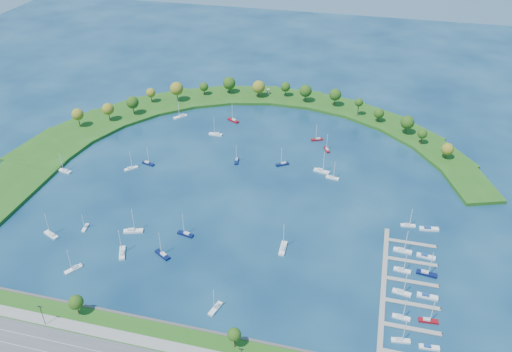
% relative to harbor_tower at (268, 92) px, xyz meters
% --- Properties ---
extents(ground, '(700.00, 700.00, 0.00)m').
position_rel_harbor_tower_xyz_m(ground, '(14.30, -118.60, -4.05)').
color(ground, '#072343').
rests_on(ground, ground).
extents(breakwater, '(286.74, 247.64, 2.00)m').
position_rel_harbor_tower_xyz_m(breakwater, '(-32.02, -69.88, -3.06)').
color(breakwater, '#235316').
rests_on(breakwater, ground).
extents(breakwater_trees, '(239.67, 87.96, 14.63)m').
position_rel_harbor_tower_xyz_m(breakwater_trees, '(-4.27, -29.35, 6.26)').
color(breakwater_trees, '#382314').
rests_on(breakwater_trees, breakwater).
extents(harbor_tower, '(2.60, 2.60, 3.98)m').
position_rel_harbor_tower_xyz_m(harbor_tower, '(0.00, 0.00, 0.00)').
color(harbor_tower, gray).
rests_on(harbor_tower, breakwater).
extents(dock_system, '(24.28, 82.00, 1.60)m').
position_rel_harbor_tower_xyz_m(dock_system, '(99.60, -179.60, -3.69)').
color(dock_system, gray).
rests_on(dock_system, ground).
extents(moored_boat_0, '(7.82, 6.29, 11.67)m').
position_rel_harbor_tower_xyz_m(moored_boat_0, '(29.98, -92.24, -3.15)').
color(moored_boat_0, '#0A1240').
rests_on(moored_boat_0, ground).
extents(moored_boat_1, '(7.11, 7.28, 11.68)m').
position_rel_harbor_tower_xyz_m(moored_boat_1, '(-54.59, -118.55, -3.15)').
color(moored_boat_1, white).
rests_on(moored_boat_1, ground).
extents(moored_boat_2, '(8.90, 5.61, 12.71)m').
position_rel_harbor_tower_xyz_m(moored_boat_2, '(-65.50, -183.43, -3.12)').
color(moored_boat_2, white).
rests_on(moored_boat_2, ground).
extents(moored_boat_3, '(6.01, 9.38, 13.41)m').
position_rel_harbor_tower_xyz_m(moored_boat_3, '(-26.12, -187.04, -3.10)').
color(moored_boat_3, white).
rests_on(moored_boat_3, ground).
extents(moored_boat_4, '(7.87, 5.06, 11.25)m').
position_rel_harbor_tower_xyz_m(moored_boat_4, '(45.34, -57.48, -3.16)').
color(moored_boat_4, maroon).
rests_on(moored_boat_4, ground).
extents(moored_boat_5, '(4.29, 8.28, 11.72)m').
position_rel_harbor_tower_xyz_m(moored_boat_5, '(26.20, -208.52, -3.15)').
color(moored_boat_5, white).
rests_on(moored_boat_5, ground).
extents(moored_boat_6, '(8.54, 3.80, 12.14)m').
position_rel_harbor_tower_xyz_m(moored_boat_6, '(-2.54, -166.87, -3.14)').
color(moored_boat_6, '#0A1240').
rests_on(moored_boat_6, ground).
extents(moored_boat_7, '(9.79, 5.45, 13.87)m').
position_rel_harbor_tower_xyz_m(moored_boat_7, '(-28.22, -171.02, -3.08)').
color(moored_boat_7, white).
rests_on(moored_boat_7, ground).
extents(moored_boat_8, '(2.98, 9.68, 14.12)m').
position_rel_harbor_tower_xyz_m(moored_boat_8, '(45.46, -165.64, -3.07)').
color(moored_boat_8, white).
rests_on(moored_boat_8, ground).
extents(moored_boat_9, '(6.30, 7.92, 11.78)m').
position_rel_harbor_tower_xyz_m(moored_boat_9, '(-42.32, -202.09, -3.15)').
color(moored_boat_9, white).
rests_on(moored_boat_9, ground).
extents(moored_boat_10, '(8.76, 2.52, 12.85)m').
position_rel_harbor_tower_xyz_m(moored_boat_10, '(-19.47, -66.94, -3.11)').
color(moored_boat_10, white).
rests_on(moored_boat_10, ground).
extents(moored_boat_11, '(9.65, 4.66, 13.67)m').
position_rel_harbor_tower_xyz_m(moored_boat_11, '(53.51, -94.32, -3.09)').
color(moored_boat_11, white).
rests_on(moored_boat_11, ground).
extents(moored_boat_12, '(8.85, 6.59, 12.95)m').
position_rel_harbor_tower_xyz_m(moored_boat_12, '(-7.55, -183.50, -3.11)').
color(moored_boat_12, '#0A1240').
rests_on(moored_boat_12, ground).
extents(moored_boat_13, '(2.74, 6.43, 9.15)m').
position_rel_harbor_tower_xyz_m(moored_boat_13, '(-52.44, -174.21, -3.21)').
color(moored_boat_13, white).
rests_on(moored_boat_13, ground).
extents(moored_boat_14, '(4.93, 7.53, 10.79)m').
position_rel_harbor_tower_xyz_m(moored_boat_14, '(53.17, -68.78, -3.17)').
color(moored_boat_14, maroon).
rests_on(moored_boat_14, ground).
extents(moored_boat_15, '(3.57, 7.89, 11.20)m').
position_rel_harbor_tower_xyz_m(moored_boat_15, '(2.76, -95.14, -3.16)').
color(moored_boat_15, '#0A1240').
rests_on(moored_boat_15, ground).
extents(moored_boat_16, '(8.21, 4.10, 11.63)m').
position_rel_harbor_tower_xyz_m(moored_boat_16, '(-47.26, -110.97, -3.15)').
color(moored_boat_16, '#0A1240').
rests_on(moored_boat_16, ground).
extents(moored_boat_17, '(8.56, 9.20, 14.45)m').
position_rel_harbor_tower_xyz_m(moored_boat_17, '(-50.91, -48.75, -3.06)').
color(moored_boat_17, white).
rests_on(moored_boat_17, ground).
extents(moored_boat_18, '(9.00, 6.36, 13.05)m').
position_rel_harbor_tower_xyz_m(moored_boat_18, '(-13.92, -45.19, -3.11)').
color(moored_boat_18, maroon).
rests_on(moored_boat_18, ground).
extents(moored_boat_19, '(7.70, 3.17, 10.98)m').
position_rel_harbor_tower_xyz_m(moored_boat_19, '(60.48, -99.62, -3.17)').
color(moored_boat_19, white).
rests_on(moored_boat_19, ground).
extents(moored_boat_20, '(8.83, 3.80, 12.57)m').
position_rel_harbor_tower_xyz_m(moored_boat_20, '(-90.61, -130.53, -3.12)').
color(moored_boat_20, white).
rests_on(moored_boat_20, ground).
extents(docked_boat_0, '(7.42, 2.94, 10.61)m').
position_rel_harbor_tower_xyz_m(docked_boat_0, '(99.84, -206.44, -3.18)').
color(docked_boat_0, white).
rests_on(docked_boat_0, ground).
extents(docked_boat_1, '(7.72, 2.72, 1.54)m').
position_rel_harbor_tower_xyz_m(docked_boat_1, '(110.29, -207.04, -3.48)').
color(docked_boat_1, white).
rests_on(docked_boat_1, ground).
extents(docked_boat_2, '(7.26, 2.66, 10.44)m').
position_rel_harbor_tower_xyz_m(docked_boat_2, '(99.84, -194.66, -3.18)').
color(docked_boat_2, white).
rests_on(docked_boat_2, ground).
extents(docked_boat_3, '(7.84, 2.73, 11.32)m').
position_rel_harbor_tower_xyz_m(docked_boat_3, '(110.33, -193.80, -3.16)').
color(docked_boat_3, maroon).
rests_on(docked_boat_3, ground).
extents(docked_boat_4, '(8.13, 3.45, 11.58)m').
position_rel_harbor_tower_xyz_m(docked_boat_4, '(99.83, -180.78, -3.15)').
color(docked_boat_4, white).
rests_on(docked_boat_4, ground).
extents(docked_boat_5, '(8.72, 2.93, 1.75)m').
position_rel_harbor_tower_xyz_m(docked_boat_5, '(110.28, -180.38, -3.40)').
color(docked_boat_5, white).
rests_on(docked_boat_5, ground).
extents(docked_boat_6, '(7.70, 2.90, 11.05)m').
position_rel_harbor_tower_xyz_m(docked_boat_6, '(99.84, -166.85, -3.16)').
color(docked_boat_6, white).
rests_on(docked_boat_6, ground).
extents(docked_boat_7, '(9.14, 3.62, 13.08)m').
position_rel_harbor_tower_xyz_m(docked_boat_7, '(110.31, -166.47, -3.11)').
color(docked_boat_7, '#0A1240').
rests_on(docked_boat_7, ground).
extents(docked_boat_8, '(8.65, 3.17, 12.43)m').
position_rel_harbor_tower_xyz_m(docked_boat_8, '(99.82, -153.53, -3.13)').
color(docked_boat_8, white).
rests_on(docked_boat_8, ground).
extents(docked_boat_9, '(8.65, 3.40, 1.72)m').
position_rel_harbor_tower_xyz_m(docked_boat_9, '(110.28, -154.86, -3.41)').
color(docked_boat_9, white).
rests_on(docked_boat_9, ground).
extents(docked_boat_10, '(7.36, 2.96, 10.52)m').
position_rel_harbor_tower_xyz_m(docked_boat_10, '(102.24, -133.44, -3.18)').
color(docked_boat_10, white).
rests_on(docked_boat_10, ground).
extents(docked_boat_11, '(9.55, 4.06, 1.89)m').
position_rel_harbor_tower_xyz_m(docked_boat_11, '(112.17, -133.80, -3.35)').
color(docked_boat_11, white).
rests_on(docked_boat_11, ground).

